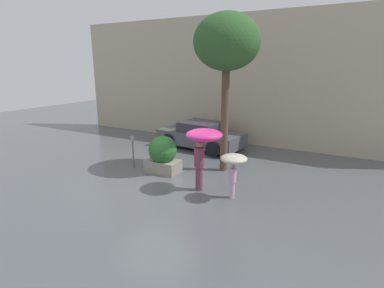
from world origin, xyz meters
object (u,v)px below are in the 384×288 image
at_px(planter_box, 163,154).
at_px(person_child, 234,163).
at_px(street_tree, 227,44).
at_px(person_adult, 203,141).
at_px(parking_meter, 133,145).
at_px(parked_car_near, 201,136).

relative_size(planter_box, person_child, 0.99).
height_order(person_child, street_tree, street_tree).
relative_size(person_adult, street_tree, 0.35).
xyz_separation_m(planter_box, person_adult, (1.97, -0.76, 0.90)).
height_order(person_child, parking_meter, person_child).
height_order(person_child, parked_car_near, person_child).
relative_size(parked_car_near, street_tree, 0.75).
distance_m(planter_box, parked_car_near, 3.57).
bearing_deg(parking_meter, parked_car_near, 75.40).
bearing_deg(parked_car_near, planter_box, -169.05).
distance_m(parked_car_near, street_tree, 4.95).
height_order(person_adult, parking_meter, person_adult).
bearing_deg(person_adult, person_child, -40.93).
bearing_deg(person_child, street_tree, 178.85).
height_order(planter_box, parking_meter, planter_box).
height_order(planter_box, person_adult, person_adult).
xyz_separation_m(street_tree, parking_meter, (-3.06, -1.33, -3.52)).
xyz_separation_m(person_adult, person_child, (1.03, -0.17, -0.46)).
distance_m(person_adult, street_tree, 3.45).
bearing_deg(street_tree, parking_meter, -156.48).
relative_size(planter_box, person_adult, 0.69).
bearing_deg(parked_car_near, person_child, -137.39).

